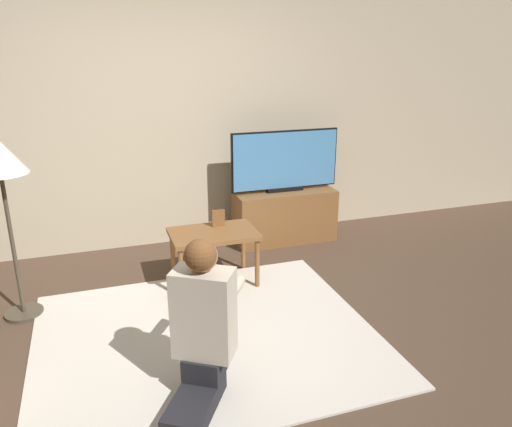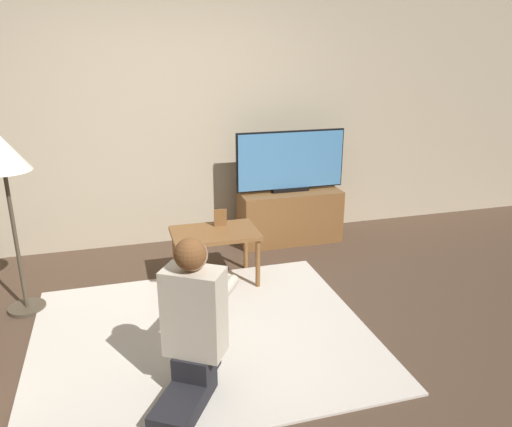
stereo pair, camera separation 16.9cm
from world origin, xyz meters
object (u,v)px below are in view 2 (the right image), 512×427
Objects in this scene: tv at (291,161)px; coffee_table at (215,238)px; person_kneeling at (193,322)px; floor_lamp at (3,164)px.

coffee_table is (-0.94, -0.76, -0.44)m from tv.
coffee_table is 0.75× the size of person_kneeling.
tv is 0.82× the size of floor_lamp.
person_kneeling is at bearing -50.21° from floor_lamp.
floor_lamp is at bearing -177.90° from coffee_table.
tv is 1.56× the size of coffee_table.
coffee_table is 0.52× the size of floor_lamp.
tv is at bearing -89.96° from person_kneeling.
tv is 2.61m from floor_lamp.
person_kneeling is (-1.35, -2.15, -0.38)m from tv.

